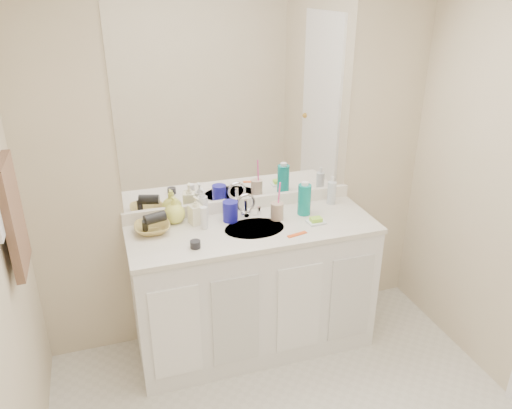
{
  "coord_description": "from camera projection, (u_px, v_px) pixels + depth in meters",
  "views": [
    {
      "loc": [
        -0.82,
        -1.56,
        2.25
      ],
      "look_at": [
        0.0,
        0.97,
        1.05
      ],
      "focal_mm": 35.0,
      "sensor_mm": 36.0,
      "label": 1
    }
  ],
  "objects": [
    {
      "name": "wall_back",
      "position": [
        240.0,
        163.0,
        3.14
      ],
      "size": [
        2.6,
        0.02,
        2.4
      ],
      "primitive_type": "cube",
      "color": "beige",
      "rests_on": "floor"
    },
    {
      "name": "vanity_cabinet",
      "position": [
        254.0,
        290.0,
        3.22
      ],
      "size": [
        1.5,
        0.55,
        0.85
      ],
      "primitive_type": "cube",
      "color": "white",
      "rests_on": "floor"
    },
    {
      "name": "countertop",
      "position": [
        253.0,
        229.0,
        3.04
      ],
      "size": [
        1.52,
        0.57,
        0.03
      ],
      "primitive_type": "cube",
      "color": "silver",
      "rests_on": "vanity_cabinet"
    },
    {
      "name": "backsplash",
      "position": [
        241.0,
        204.0,
        3.24
      ],
      "size": [
        1.52,
        0.03,
        0.08
      ],
      "primitive_type": "cube",
      "color": "white",
      "rests_on": "countertop"
    },
    {
      "name": "sink_basin",
      "position": [
        254.0,
        230.0,
        3.02
      ],
      "size": [
        0.37,
        0.37,
        0.02
      ],
      "primitive_type": "cylinder",
      "color": "beige",
      "rests_on": "countertop"
    },
    {
      "name": "faucet",
      "position": [
        246.0,
        208.0,
        3.15
      ],
      "size": [
        0.02,
        0.02,
        0.11
      ],
      "primitive_type": "cylinder",
      "color": "silver",
      "rests_on": "countertop"
    },
    {
      "name": "mirror",
      "position": [
        240.0,
        106.0,
        2.99
      ],
      "size": [
        1.48,
        0.01,
        1.2
      ],
      "primitive_type": "cube",
      "color": "white",
      "rests_on": "wall_back"
    },
    {
      "name": "blue_mug",
      "position": [
        230.0,
        211.0,
        3.08
      ],
      "size": [
        0.11,
        0.11,
        0.13
      ],
      "primitive_type": "cylinder",
      "rotation": [
        0.0,
        0.0,
        -0.18
      ],
      "color": "#16148D",
      "rests_on": "countertop"
    },
    {
      "name": "tan_cup",
      "position": [
        277.0,
        211.0,
        3.11
      ],
      "size": [
        0.1,
        0.1,
        0.11
      ],
      "primitive_type": "cylinder",
      "rotation": [
        0.0,
        0.0,
        -0.24
      ],
      "color": "tan",
      "rests_on": "countertop"
    },
    {
      "name": "toothbrush",
      "position": [
        279.0,
        197.0,
        3.07
      ],
      "size": [
        0.01,
        0.04,
        0.2
      ],
      "primitive_type": "cylinder",
      "rotation": [
        0.14,
        0.0,
        0.09
      ],
      "color": "#FF43A1",
      "rests_on": "tan_cup"
    },
    {
      "name": "mouthwash_bottle",
      "position": [
        304.0,
        200.0,
        3.16
      ],
      "size": [
        0.1,
        0.1,
        0.2
      ],
      "primitive_type": "cylinder",
      "rotation": [
        0.0,
        0.0,
        0.19
      ],
      "color": "#0B847C",
      "rests_on": "countertop"
    },
    {
      "name": "clear_pump_bottle",
      "position": [
        332.0,
        193.0,
        3.32
      ],
      "size": [
        0.07,
        0.07,
        0.15
      ],
      "primitive_type": "cylinder",
      "rotation": [
        0.0,
        0.0,
        -0.24
      ],
      "color": "silver",
      "rests_on": "countertop"
    },
    {
      "name": "soap_dish",
      "position": [
        316.0,
        222.0,
        3.08
      ],
      "size": [
        0.11,
        0.09,
        0.01
      ],
      "primitive_type": "cube",
      "rotation": [
        0.0,
        0.0,
        0.06
      ],
      "color": "silver",
      "rests_on": "countertop"
    },
    {
      "name": "green_soap",
      "position": [
        316.0,
        220.0,
        3.07
      ],
      "size": [
        0.07,
        0.05,
        0.03
      ],
      "primitive_type": "cube",
      "rotation": [
        0.0,
        0.0,
        -0.01
      ],
      "color": "#9DE337",
      "rests_on": "soap_dish"
    },
    {
      "name": "orange_comb",
      "position": [
        297.0,
        234.0,
        2.94
      ],
      "size": [
        0.13,
        0.05,
        0.01
      ],
      "primitive_type": "cube",
      "rotation": [
        0.0,
        0.0,
        0.22
      ],
      "color": "#EE5319",
      "rests_on": "countertop"
    },
    {
      "name": "dark_jar",
      "position": [
        195.0,
        244.0,
        2.79
      ],
      "size": [
        0.08,
        0.08,
        0.04
      ],
      "primitive_type": "cylinder",
      "rotation": [
        0.0,
        0.0,
        0.39
      ],
      "color": "black",
      "rests_on": "countertop"
    },
    {
      "name": "extra_white_bottle",
      "position": [
        204.0,
        218.0,
        2.99
      ],
      "size": [
        0.06,
        0.06,
        0.14
      ],
      "primitive_type": "cylinder",
      "rotation": [
        0.0,
        0.0,
        0.34
      ],
      "color": "white",
      "rests_on": "countertop"
    },
    {
      "name": "soap_bottle_white",
      "position": [
        202.0,
        203.0,
        3.11
      ],
      "size": [
        0.08,
        0.08,
        0.2
      ],
      "primitive_type": "imported",
      "rotation": [
        0.0,
        0.0,
        0.04
      ],
      "color": "white",
      "rests_on": "countertop"
    },
    {
      "name": "soap_bottle_cream",
      "position": [
        196.0,
        210.0,
        3.04
      ],
      "size": [
        0.1,
        0.1,
        0.18
      ],
      "primitive_type": "imported",
      "rotation": [
        0.0,
        0.0,
        0.25
      ],
      "color": "#FFF7CF",
      "rests_on": "countertop"
    },
    {
      "name": "soap_bottle_yellow",
      "position": [
        174.0,
        210.0,
        3.06
      ],
      "size": [
        0.13,
        0.13,
        0.17
      ],
      "primitive_type": "imported",
      "rotation": [
        0.0,
        0.0,
        -0.0
      ],
      "color": "#DFE458",
      "rests_on": "countertop"
    },
    {
      "name": "wicker_basket",
      "position": [
        152.0,
        228.0,
        2.96
      ],
      "size": [
        0.22,
        0.22,
        0.05
      ],
      "primitive_type": "imported",
      "rotation": [
        0.0,
        0.0,
        -0.04
      ],
      "color": "#AA8E44",
      "rests_on": "countertop"
    },
    {
      "name": "hair_dryer",
      "position": [
        155.0,
        218.0,
        2.94
      ],
      "size": [
        0.14,
        0.1,
        0.06
      ],
      "primitive_type": "cylinder",
      "rotation": [
        0.0,
        1.57,
        0.3
      ],
      "color": "black",
      "rests_on": "wicker_basket"
    },
    {
      "name": "hand_towel",
      "position": [
        13.0,
        216.0,
        2.31
      ],
      "size": [
        0.04,
        0.32,
        0.55
      ],
      "primitive_type": "cube",
      "color": "#4B3528",
      "rests_on": "towel_ring"
    },
    {
      "name": "switch_plate",
      "position": [
        0.0,
        226.0,
        2.11
      ],
      "size": [
        0.01,
        0.08,
        0.13
      ],
      "primitive_type": "cube",
      "color": "white",
      "rests_on": "wall_left"
    }
  ]
}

